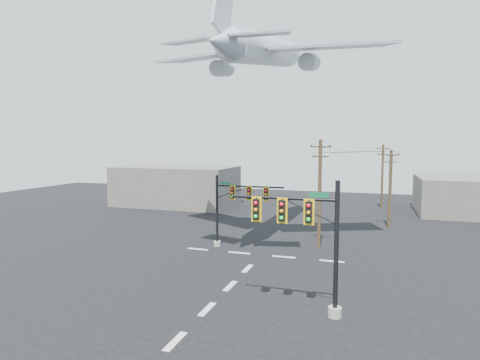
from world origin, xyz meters
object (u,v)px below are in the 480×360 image
(utility_pole_a, at_px, (320,191))
(utility_pole_c, at_px, (382,175))
(utility_pole_b, at_px, (390,187))
(utility_pole_d, at_px, (391,173))
(airliner, at_px, (265,51))
(signal_mast_near, at_px, (309,240))
(signal_mast_far, at_px, (233,207))

(utility_pole_a, bearing_deg, utility_pole_c, 90.18)
(utility_pole_b, bearing_deg, utility_pole_d, 92.64)
(utility_pole_a, height_order, utility_pole_b, utility_pole_a)
(utility_pole_a, relative_size, utility_pole_c, 1.05)
(utility_pole_a, relative_size, airliner, 0.38)
(signal_mast_near, relative_size, signal_mast_far, 1.14)
(signal_mast_far, distance_m, utility_pole_d, 47.53)
(signal_mast_near, relative_size, utility_pole_c, 0.80)
(signal_mast_near, height_order, signal_mast_far, signal_mast_near)
(signal_mast_near, xyz_separation_m, utility_pole_a, (-1.27, 15.03, 0.94))
(utility_pole_d, relative_size, airliner, 0.30)
(signal_mast_far, relative_size, utility_pole_b, 0.75)
(signal_mast_near, bearing_deg, airliner, 112.84)
(signal_mast_far, bearing_deg, signal_mast_near, -54.48)
(signal_mast_far, height_order, utility_pole_a, utility_pole_a)
(utility_pole_c, height_order, utility_pole_d, utility_pole_c)
(airliner, bearing_deg, utility_pole_b, -49.64)
(signal_mast_far, relative_size, airliner, 0.26)
(utility_pole_d, xyz_separation_m, airliner, (-13.74, -40.64, 14.46))
(utility_pole_c, xyz_separation_m, utility_pole_d, (2.02, 16.96, -0.88))
(utility_pole_a, xyz_separation_m, utility_pole_c, (6.01, 25.22, -0.25))
(signal_mast_near, height_order, utility_pole_c, utility_pole_c)
(signal_mast_near, relative_size, airliner, 0.29)
(utility_pole_b, bearing_deg, signal_mast_near, -95.98)
(utility_pole_c, relative_size, utility_pole_d, 1.22)
(airliner, bearing_deg, signal_mast_near, -154.41)
(signal_mast_far, xyz_separation_m, utility_pole_a, (7.50, 2.74, 1.43))
(signal_mast_near, relative_size, utility_pole_a, 0.77)
(utility_pole_b, xyz_separation_m, airliner, (-12.22, -9.41, 13.88))
(signal_mast_near, height_order, utility_pole_b, utility_pole_b)
(utility_pole_a, relative_size, utility_pole_d, 1.28)
(signal_mast_far, bearing_deg, utility_pole_a, 20.08)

